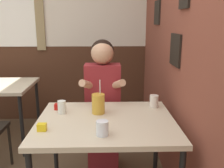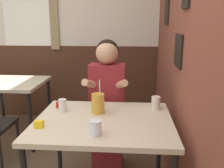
{
  "view_description": "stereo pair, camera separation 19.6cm",
  "coord_description": "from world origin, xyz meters",
  "views": [
    {
      "loc": [
        0.76,
        -1.4,
        1.45
      ],
      "look_at": [
        0.82,
        0.5,
        0.97
      ],
      "focal_mm": 40.0,
      "sensor_mm": 36.0,
      "label": 1
    },
    {
      "loc": [
        0.96,
        -1.39,
        1.45
      ],
      "look_at": [
        0.82,
        0.5,
        0.97
      ],
      "focal_mm": 40.0,
      "sensor_mm": 36.0,
      "label": 2
    }
  ],
  "objects": [
    {
      "name": "glass_near_pitcher",
      "position": [
        0.74,
        0.08,
        0.79
      ],
      "size": [
        0.08,
        0.08,
        0.1
      ],
      "color": "silver",
      "rests_on": "main_table"
    },
    {
      "name": "glass_center",
      "position": [
        0.42,
        0.48,
        0.79
      ],
      "size": [
        0.06,
        0.06,
        0.1
      ],
      "color": "silver",
      "rests_on": "main_table"
    },
    {
      "name": "brick_wall_right",
      "position": [
        1.38,
        1.1,
        1.35
      ],
      "size": [
        0.08,
        4.21,
        2.7
      ],
      "color": "brown",
      "rests_on": "ground_plane"
    },
    {
      "name": "main_table",
      "position": [
        0.77,
        0.34,
        0.67
      ],
      "size": [
        1.02,
        0.83,
        0.74
      ],
      "color": "beige",
      "rests_on": "ground_plane"
    },
    {
      "name": "glass_far_side",
      "position": [
        1.18,
        0.6,
        0.79
      ],
      "size": [
        0.07,
        0.07,
        0.11
      ],
      "color": "silver",
      "rests_on": "main_table"
    },
    {
      "name": "back_wall",
      "position": [
        -0.02,
        2.24,
        1.36
      ],
      "size": [
        5.7,
        0.09,
        2.7
      ],
      "color": "beige",
      "rests_on": "ground_plane"
    },
    {
      "name": "cocktail_pitcher",
      "position": [
        0.71,
        0.47,
        0.82
      ],
      "size": [
        0.1,
        0.1,
        0.28
      ],
      "color": "gold",
      "rests_on": "main_table"
    },
    {
      "name": "condiment_ketchup",
      "position": [
        0.38,
        0.57,
        0.76
      ],
      "size": [
        0.06,
        0.04,
        0.05
      ],
      "color": "#B7140F",
      "rests_on": "main_table"
    },
    {
      "name": "background_table",
      "position": [
        -0.46,
        1.44,
        0.65
      ],
      "size": [
        0.75,
        0.73,
        0.74
      ],
      "color": "beige",
      "rests_on": "ground_plane"
    },
    {
      "name": "condiment_mustard",
      "position": [
        0.34,
        0.16,
        0.76
      ],
      "size": [
        0.06,
        0.04,
        0.05
      ],
      "color": "yellow",
      "rests_on": "main_table"
    },
    {
      "name": "person_seated",
      "position": [
        0.74,
        0.93,
        0.69
      ],
      "size": [
        0.42,
        0.41,
        1.29
      ],
      "color": "maroon",
      "rests_on": "ground_plane"
    }
  ]
}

